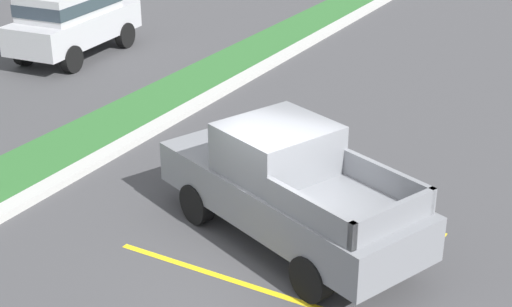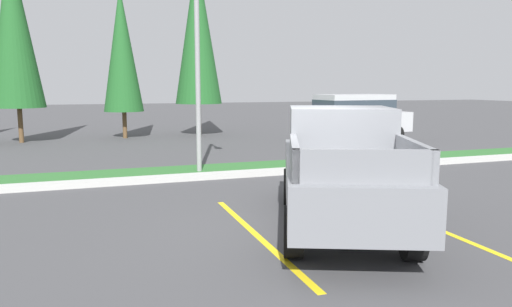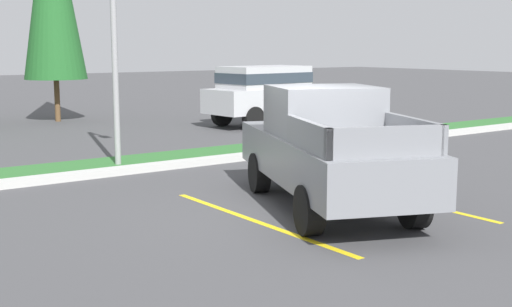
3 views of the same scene
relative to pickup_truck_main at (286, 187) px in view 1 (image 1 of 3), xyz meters
The scene contains 7 objects.
ground_plane 1.24m from the pickup_truck_main, behind, with size 120.00×120.00×0.00m, color #424244.
parking_line_near 1.88m from the pickup_truck_main, behind, with size 0.12×4.80×0.01m, color yellow.
parking_line_far 1.85m from the pickup_truck_main, ahead, with size 0.12×4.80×0.01m, color yellow.
curb_strip 5.14m from the pickup_truck_main, 97.66° to the left, with size 56.00×0.40×0.15m, color #B2B2AD.
grass_median 6.23m from the pickup_truck_main, 96.29° to the left, with size 56.00×1.80×0.06m, color #2D662D.
pickup_truck_main is the anchor object (origin of this frame).
suv_distant 12.54m from the pickup_truck_main, 58.26° to the left, with size 4.75×2.28×2.10m.
Camera 1 is at (-9.70, -5.23, 6.91)m, focal length 53.24 mm.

